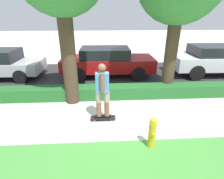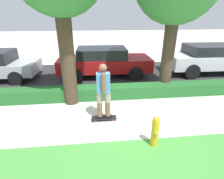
{
  "view_description": "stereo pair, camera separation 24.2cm",
  "coord_description": "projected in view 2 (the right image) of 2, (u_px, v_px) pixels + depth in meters",
  "views": [
    {
      "loc": [
        -0.51,
        -4.61,
        3.08
      ],
      "look_at": [
        -0.21,
        0.6,
        0.78
      ],
      "focal_mm": 28.0,
      "sensor_mm": 36.0,
      "label": 1
    },
    {
      "loc": [
        -0.75,
        -4.59,
        3.08
      ],
      "look_at": [
        -0.21,
        0.6,
        0.78
      ],
      "focal_mm": 28.0,
      "sensor_mm": 36.0,
      "label": 2
    }
  ],
  "objects": [
    {
      "name": "hedge_row",
      "position": [
        115.0,
        92.0,
        6.85
      ],
      "size": [
        18.26,
        0.6,
        0.48
      ],
      "color": "#236028",
      "rests_on": "ground_plane"
    },
    {
      "name": "parked_car_rear",
      "position": [
        210.0,
        58.0,
        9.47
      ],
      "size": [
        4.77,
        2.02,
        1.54
      ],
      "rotation": [
        0.0,
        0.0,
        -0.02
      ],
      "color": "silver",
      "rests_on": "ground_plane"
    },
    {
      "name": "ground_plane",
      "position": [
        121.0,
        120.0,
        5.49
      ],
      "size": [
        60.0,
        60.0,
        0.0
      ],
      "primitive_type": "plane",
      "color": "beige"
    },
    {
      "name": "skateboard",
      "position": [
        104.0,
        118.0,
        5.44
      ],
      "size": [
        0.77,
        0.24,
        0.09
      ],
      "color": "black",
      "rests_on": "ground_plane"
    },
    {
      "name": "skater_person",
      "position": [
        103.0,
        91.0,
        5.06
      ],
      "size": [
        0.5,
        0.44,
        1.72
      ],
      "color": "black",
      "rests_on": "skateboard"
    },
    {
      "name": "street_asphalt",
      "position": [
        109.0,
        76.0,
        9.31
      ],
      "size": [
        18.26,
        5.0,
        0.01
      ],
      "color": "#2D2D30",
      "rests_on": "ground_plane"
    },
    {
      "name": "parked_car_middle",
      "position": [
        104.0,
        61.0,
        8.99
      ],
      "size": [
        4.68,
        1.89,
        1.47
      ],
      "rotation": [
        0.0,
        0.0,
        -0.01
      ],
      "color": "maroon",
      "rests_on": "ground_plane"
    },
    {
      "name": "fire_hydrant",
      "position": [
        155.0,
        131.0,
        4.26
      ],
      "size": [
        0.18,
        0.29,
        0.84
      ],
      "color": "gold",
      "rests_on": "ground_plane"
    }
  ]
}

